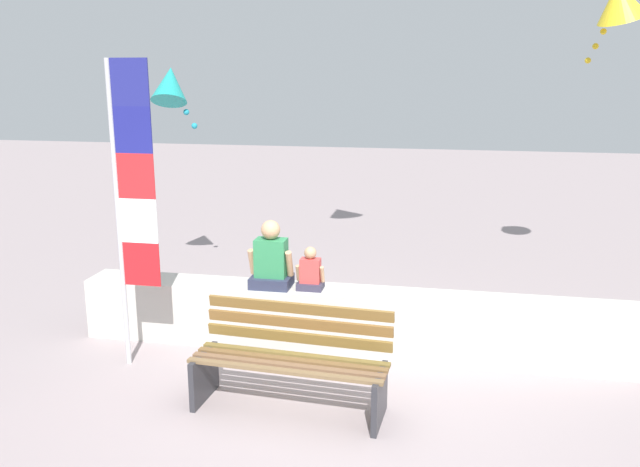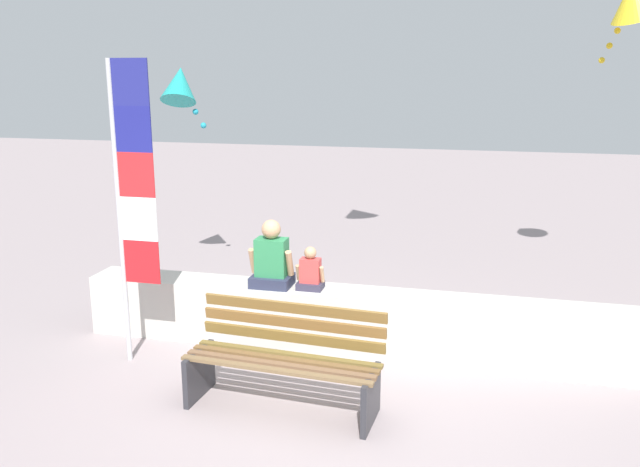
{
  "view_description": "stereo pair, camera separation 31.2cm",
  "coord_description": "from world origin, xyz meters",
  "px_view_note": "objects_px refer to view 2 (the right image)",
  "views": [
    {
      "loc": [
        0.95,
        -5.58,
        2.88
      ],
      "look_at": [
        -0.31,
        0.89,
        1.26
      ],
      "focal_mm": 36.96,
      "sensor_mm": 36.0,
      "label": 1
    },
    {
      "loc": [
        1.25,
        -5.51,
        2.88
      ],
      "look_at": [
        -0.31,
        0.89,
        1.26
      ],
      "focal_mm": 36.96,
      "sensor_mm": 36.0,
      "label": 2
    }
  ],
  "objects_px": {
    "person_adult": "(272,260)",
    "flag_banner": "(130,191)",
    "kite_yellow": "(634,0)",
    "kite_teal": "(180,84)",
    "person_child": "(310,273)",
    "park_bench": "(285,361)"
  },
  "relations": [
    {
      "from": "person_adult",
      "to": "flag_banner",
      "type": "xyz_separation_m",
      "value": [
        -1.18,
        -0.74,
        0.83
      ]
    },
    {
      "from": "kite_yellow",
      "to": "kite_teal",
      "type": "height_order",
      "value": "kite_yellow"
    },
    {
      "from": "person_child",
      "to": "person_adult",
      "type": "bearing_deg",
      "value": -179.96
    },
    {
      "from": "park_bench",
      "to": "kite_yellow",
      "type": "relative_size",
      "value": 1.62
    },
    {
      "from": "person_adult",
      "to": "kite_yellow",
      "type": "height_order",
      "value": "kite_yellow"
    },
    {
      "from": "person_child",
      "to": "flag_banner",
      "type": "height_order",
      "value": "flag_banner"
    },
    {
      "from": "kite_yellow",
      "to": "person_adult",
      "type": "bearing_deg",
      "value": -143.39
    },
    {
      "from": "person_child",
      "to": "kite_yellow",
      "type": "distance_m",
      "value": 5.29
    },
    {
      "from": "kite_teal",
      "to": "park_bench",
      "type": "bearing_deg",
      "value": -52.93
    },
    {
      "from": "person_adult",
      "to": "kite_teal",
      "type": "distance_m",
      "value": 3.14
    },
    {
      "from": "park_bench",
      "to": "kite_yellow",
      "type": "bearing_deg",
      "value": 51.32
    },
    {
      "from": "flag_banner",
      "to": "kite_yellow",
      "type": "relative_size",
      "value": 2.78
    },
    {
      "from": "flag_banner",
      "to": "kite_yellow",
      "type": "xyz_separation_m",
      "value": [
        4.99,
        3.58,
        1.97
      ]
    },
    {
      "from": "person_adult",
      "to": "kite_yellow",
      "type": "distance_m",
      "value": 5.52
    },
    {
      "from": "person_adult",
      "to": "flag_banner",
      "type": "relative_size",
      "value": 0.24
    },
    {
      "from": "person_adult",
      "to": "person_child",
      "type": "relative_size",
      "value": 1.58
    },
    {
      "from": "park_bench",
      "to": "person_child",
      "type": "distance_m",
      "value": 1.35
    },
    {
      "from": "park_bench",
      "to": "flag_banner",
      "type": "bearing_deg",
      "value": 162.48
    },
    {
      "from": "park_bench",
      "to": "person_child",
      "type": "xyz_separation_m",
      "value": [
        -0.1,
        1.28,
        0.42
      ]
    },
    {
      "from": "person_adult",
      "to": "flag_banner",
      "type": "height_order",
      "value": "flag_banner"
    },
    {
      "from": "flag_banner",
      "to": "park_bench",
      "type": "bearing_deg",
      "value": -17.52
    },
    {
      "from": "kite_yellow",
      "to": "kite_teal",
      "type": "distance_m",
      "value": 5.82
    }
  ]
}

